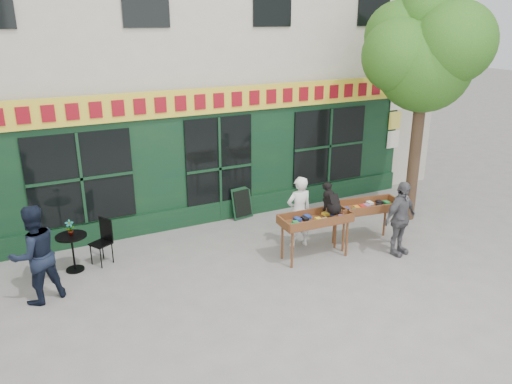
# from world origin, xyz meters

# --- Properties ---
(ground) EXTENTS (80.00, 80.00, 0.00)m
(ground) POSITION_xyz_m (0.00, 0.00, 0.00)
(ground) COLOR slate
(ground) RESTS_ON ground
(building) EXTENTS (14.00, 7.26, 10.00)m
(building) POSITION_xyz_m (0.00, 5.97, 4.97)
(building) COLOR beige
(building) RESTS_ON ground
(street_tree) EXTENTS (3.05, 2.90, 5.60)m
(street_tree) POSITION_xyz_m (4.34, 0.36, 4.11)
(street_tree) COLOR #382619
(street_tree) RESTS_ON ground
(book_cart_center) EXTENTS (1.53, 0.69, 0.99)m
(book_cart_center) POSITION_xyz_m (0.96, -0.48, 0.82)
(book_cart_center) COLOR brown
(book_cart_center) RESTS_ON ground
(dog) EXTENTS (0.37, 0.62, 0.60)m
(dog) POSITION_xyz_m (1.31, -0.53, 1.29)
(dog) COLOR black
(dog) RESTS_ON book_cart_center
(woman) EXTENTS (0.60, 0.41, 1.61)m
(woman) POSITION_xyz_m (0.96, 0.17, 0.80)
(woman) COLOR silver
(woman) RESTS_ON ground
(book_cart_right) EXTENTS (1.57, 0.83, 0.99)m
(book_cart_right) POSITION_xyz_m (2.35, -0.39, 0.82)
(book_cart_right) COLOR brown
(book_cart_right) RESTS_ON ground
(man_right) EXTENTS (1.01, 0.58, 1.62)m
(man_right) POSITION_xyz_m (2.65, -1.14, 0.81)
(man_right) COLOR #535458
(man_right) RESTS_ON ground
(bistro_table) EXTENTS (0.60, 0.60, 0.76)m
(bistro_table) POSITION_xyz_m (-3.65, 1.20, 0.54)
(bistro_table) COLOR black
(bistro_table) RESTS_ON ground
(bistro_chair_left) EXTENTS (0.45, 0.44, 0.95)m
(bistro_chair_left) POSITION_xyz_m (-4.29, 1.12, 0.56)
(bistro_chair_left) COLOR black
(bistro_chair_left) RESTS_ON ground
(bistro_chair_right) EXTENTS (0.50, 0.49, 0.95)m
(bistro_chair_right) POSITION_xyz_m (-3.02, 1.29, 0.56)
(bistro_chair_right) COLOR black
(bistro_chair_right) RESTS_ON ground
(potted_plant) EXTENTS (0.17, 0.12, 0.32)m
(potted_plant) POSITION_xyz_m (-3.65, 1.20, 0.93)
(potted_plant) COLOR gray
(potted_plant) RESTS_ON bistro_table
(man_left) EXTENTS (1.06, 0.94, 1.81)m
(man_left) POSITION_xyz_m (-4.35, 0.30, 0.90)
(man_left) COLOR black
(man_left) RESTS_ON ground
(chalkboard) EXTENTS (0.58, 0.27, 0.79)m
(chalkboard) POSITION_xyz_m (0.54, 2.19, 0.40)
(chalkboard) COLOR black
(chalkboard) RESTS_ON ground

